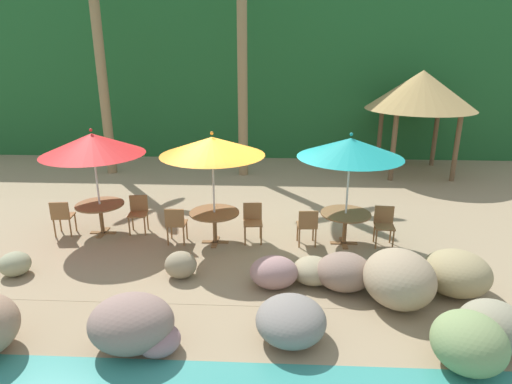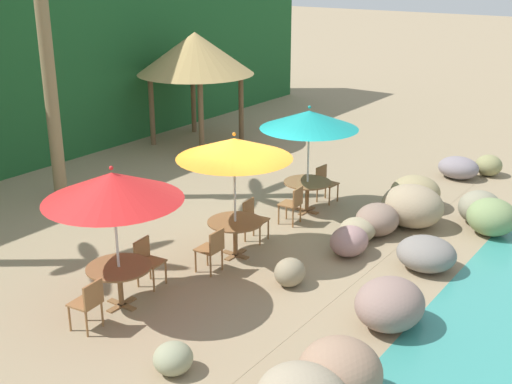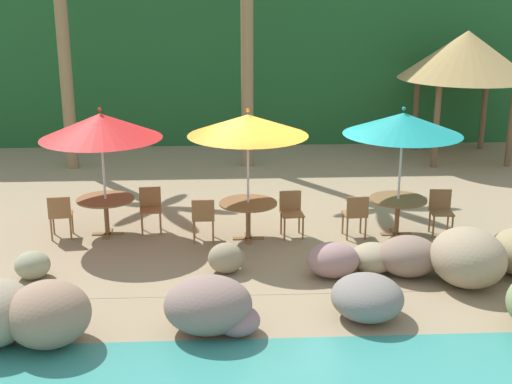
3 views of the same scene
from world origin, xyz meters
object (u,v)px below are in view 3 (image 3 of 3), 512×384
umbrella_orange (248,125)px  palapa_hut (467,56)px  chair_red_inland (60,213)px  palm_tree_nearest (60,7)px  chair_orange_inland (203,216)px  chair_orange_seaward (291,210)px  chair_red_seaward (151,206)px  chair_teal_inland (356,213)px  dining_table_orange (248,209)px  umbrella_teal (403,124)px  dining_table_red (106,205)px  chair_teal_seaward (441,209)px  dining_table_teal (398,205)px  umbrella_red (101,126)px

umbrella_orange → palapa_hut: (6.12, 6.11, 0.59)m
chair_red_inland → palm_tree_nearest: 6.51m
umbrella_orange → chair_orange_inland: 1.91m
chair_orange_seaward → palapa_hut: size_ratio=0.24×
chair_red_seaward → chair_red_inland: bearing=-167.9°
chair_teal_inland → palapa_hut: bearing=56.6°
dining_table_orange → chair_orange_inland: (-0.85, -0.10, -0.10)m
umbrella_teal → palapa_hut: size_ratio=0.69×
dining_table_red → chair_teal_seaward: size_ratio=1.26×
palm_tree_nearest → chair_orange_inland: bearing=-57.8°
chair_orange_seaward → chair_teal_seaward: size_ratio=1.00×
chair_red_seaward → umbrella_teal: size_ratio=0.35×
umbrella_teal → palm_tree_nearest: size_ratio=0.39×
umbrella_orange → chair_teal_seaward: umbrella_orange is taller
palm_tree_nearest → dining_table_red: bearing=-72.0°
chair_teal_inland → palapa_hut: size_ratio=0.24×
chair_red_inland → dining_table_teal: bearing=-1.0°
chair_red_inland → chair_orange_seaward: 4.40m
chair_red_seaward → chair_orange_inland: (1.05, -0.66, 0.00)m
umbrella_teal → chair_teal_inland: bearing=-169.8°
chair_teal_seaward → palapa_hut: bearing=68.4°
chair_red_inland → palapa_hut: (9.69, 5.90, 2.30)m
chair_red_seaward → dining_table_teal: bearing=-5.7°
chair_red_seaward → chair_red_inland: same height
umbrella_red → chair_red_seaward: umbrella_red is taller
chair_red_inland → palapa_hut: bearing=31.4°
umbrella_orange → chair_teal_inland: umbrella_orange is taller
chair_red_inland → chair_teal_seaward: same height
dining_table_red → chair_orange_inland: size_ratio=1.26×
dining_table_orange → dining_table_teal: (2.89, 0.09, 0.00)m
umbrella_orange → dining_table_teal: umbrella_orange is taller
chair_red_seaward → chair_orange_inland: same height
umbrella_red → chair_orange_inland: bearing=-14.5°
dining_table_red → chair_red_inland: size_ratio=1.26×
dining_table_teal → chair_teal_inland: bearing=-169.8°
chair_teal_seaward → palapa_hut: size_ratio=0.24×
chair_teal_seaward → chair_red_inland: bearing=179.3°
palapa_hut → chair_orange_seaward: bearing=-131.7°
dining_table_orange → dining_table_teal: bearing=1.7°
umbrella_red → chair_red_inland: (-0.84, -0.18, -1.64)m
chair_orange_inland → chair_teal_seaward: (4.59, 0.21, 0.00)m
chair_orange_inland → palapa_hut: palapa_hut is taller
palapa_hut → chair_orange_inland: bearing=-138.3°
dining_table_teal → palapa_hut: bearing=61.8°
palm_tree_nearest → palapa_hut: bearing=3.0°
chair_orange_seaward → umbrella_teal: bearing=-2.3°
dining_table_red → umbrella_orange: size_ratio=0.43×
umbrella_teal → chair_red_seaward: bearing=174.3°
dining_table_orange → palapa_hut: 8.92m
chair_orange_seaward → umbrella_teal: (2.05, -0.08, 1.69)m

